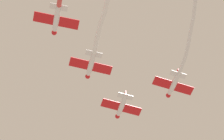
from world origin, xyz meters
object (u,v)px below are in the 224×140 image
Objects in this scene: airplane_lead at (121,106)px; airplane_right_wing at (173,85)px; airplane_left_wing at (91,65)px; airplane_slot at (56,20)px.

airplane_right_wing reaches higher than airplane_lead.
airplane_left_wing is 15.74m from airplane_right_wing.
airplane_lead reaches higher than airplane_slot.
airplane_right_wing is (-2.69, -10.24, 0.30)m from airplane_lead.
airplane_slot is (-9.90, 3.75, -0.30)m from airplane_left_wing.
airplane_lead is at bearing -44.34° from airplane_slot.
airplane_lead and airplane_left_wing have the same top height.
airplane_lead is 1.01× the size of airplane_right_wing.
airplane_right_wing is at bearing -133.31° from airplane_lead.
airplane_lead is 21.18m from airplane_slot.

